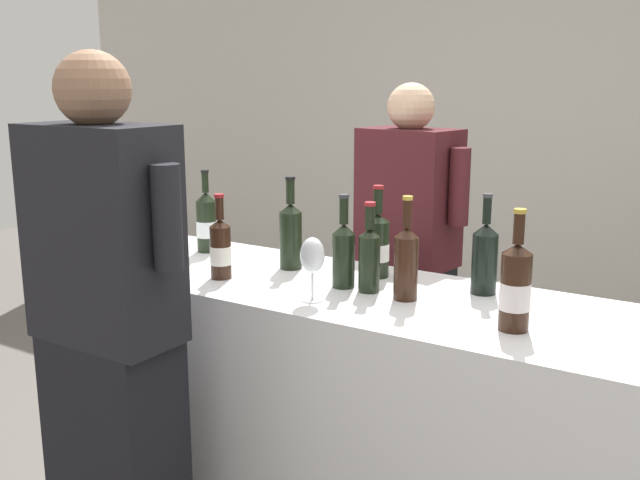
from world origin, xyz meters
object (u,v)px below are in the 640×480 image
at_px(wine_bottle_4, 377,245).
at_px(wine_glass, 312,258).
at_px(person_guest, 110,353).
at_px(wine_bottle_1, 206,222).
at_px(wine_bottle_3, 406,261).
at_px(wine_bottle_9, 221,248).
at_px(wine_bottle_6, 515,287).
at_px(ice_bucket, 153,239).
at_px(wine_bottle_8, 369,257).
at_px(wine_bottle_0, 485,257).
at_px(wine_bottle_2, 344,252).
at_px(person_server, 406,285).
at_px(wine_bottle_5, 291,234).

bearing_deg(wine_bottle_4, wine_glass, -96.24).
relative_size(wine_bottle_4, person_guest, 0.19).
xyz_separation_m(wine_bottle_1, wine_bottle_3, (0.96, -0.16, 0.01)).
bearing_deg(wine_bottle_4, wine_bottle_9, -145.65).
bearing_deg(wine_bottle_6, wine_bottle_1, 169.02).
relative_size(wine_bottle_1, wine_glass, 1.62).
bearing_deg(wine_bottle_6, wine_bottle_3, 165.45).
distance_m(wine_bottle_4, ice_bucket, 0.81).
bearing_deg(ice_bucket, person_guest, -61.01).
relative_size(wine_bottle_6, wine_bottle_8, 1.15).
relative_size(wine_bottle_0, wine_bottle_8, 1.10).
height_order(wine_bottle_0, wine_bottle_8, wine_bottle_0).
bearing_deg(wine_bottle_0, wine_bottle_6, -56.72).
bearing_deg(wine_bottle_8, wine_bottle_3, -6.20).
bearing_deg(wine_bottle_3, wine_bottle_0, 46.23).
bearing_deg(wine_bottle_2, person_server, 96.52).
height_order(wine_bottle_3, wine_bottle_4, wine_bottle_3).
xyz_separation_m(wine_bottle_6, wine_glass, (-0.62, -0.07, 0.02)).
bearing_deg(wine_glass, person_guest, -135.39).
relative_size(wine_bottle_3, ice_bucket, 1.42).
distance_m(wine_bottle_9, ice_bucket, 0.28).
relative_size(wine_bottle_5, person_guest, 0.20).
xyz_separation_m(wine_bottle_1, person_guest, (0.28, -0.77, -0.24)).
bearing_deg(wine_bottle_5, wine_bottle_4, 11.96).
height_order(wine_bottle_6, wine_bottle_9, wine_bottle_6).
bearing_deg(wine_bottle_9, person_guest, -93.58).
relative_size(wine_bottle_8, person_guest, 0.17).
height_order(wine_bottle_4, wine_glass, wine_bottle_4).
bearing_deg(wine_bottle_1, wine_bottle_6, -10.98).
height_order(wine_bottle_0, person_server, person_server).
relative_size(wine_bottle_0, ice_bucket, 1.41).
xyz_separation_m(wine_bottle_0, person_server, (-0.49, 0.47, -0.29)).
height_order(wine_bottle_1, wine_bottle_8, wine_bottle_1).
height_order(wine_bottle_2, wine_bottle_3, wine_bottle_3).
height_order(wine_bottle_3, wine_bottle_6, wine_bottle_6).
bearing_deg(ice_bucket, wine_glass, -0.20).
xyz_separation_m(wine_bottle_1, wine_bottle_9, (0.31, -0.28, -0.01)).
bearing_deg(wine_bottle_5, wine_bottle_1, 174.88).
height_order(wine_bottle_3, wine_glass, wine_bottle_3).
relative_size(wine_bottle_8, wine_glass, 1.46).
bearing_deg(person_guest, ice_bucket, 118.99).
distance_m(wine_bottle_4, wine_bottle_6, 0.65).
xyz_separation_m(wine_bottle_3, wine_bottle_5, (-0.52, 0.12, 0.01)).
bearing_deg(wine_bottle_2, wine_bottle_6, -10.59).
distance_m(wine_bottle_0, ice_bucket, 1.17).
distance_m(wine_bottle_2, wine_bottle_9, 0.44).
distance_m(wine_bottle_8, wine_glass, 0.21).
relative_size(wine_bottle_2, wine_bottle_9, 1.06).
bearing_deg(wine_bottle_0, wine_bottle_4, -179.36).
xyz_separation_m(person_server, person_guest, (-0.37, -1.27, 0.04)).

